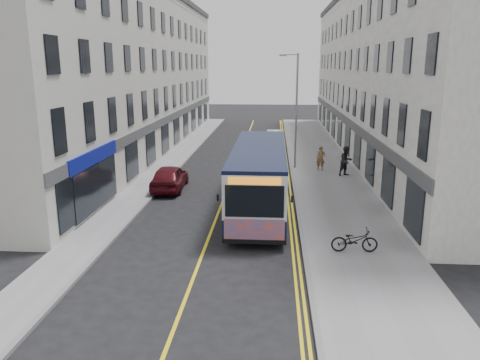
# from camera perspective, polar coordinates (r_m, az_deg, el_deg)

# --- Properties ---
(ground) EXTENTS (140.00, 140.00, 0.00)m
(ground) POSITION_cam_1_polar(r_m,az_deg,el_deg) (20.22, -3.86, -7.09)
(ground) COLOR black
(ground) RESTS_ON ground
(pavement_east) EXTENTS (4.50, 64.00, 0.12)m
(pavement_east) POSITION_cam_1_polar(r_m,az_deg,el_deg) (31.71, 10.44, 0.58)
(pavement_east) COLOR gray
(pavement_east) RESTS_ON ground
(pavement_west) EXTENTS (2.00, 64.00, 0.12)m
(pavement_west) POSITION_cam_1_polar(r_m,az_deg,el_deg) (32.44, -9.71, 0.91)
(pavement_west) COLOR gray
(pavement_west) RESTS_ON ground
(kerb_east) EXTENTS (0.18, 64.00, 0.13)m
(kerb_east) POSITION_cam_1_polar(r_m,az_deg,el_deg) (31.54, 6.38, 0.66)
(kerb_east) COLOR slate
(kerb_east) RESTS_ON ground
(kerb_west) EXTENTS (0.18, 64.00, 0.13)m
(kerb_west) POSITION_cam_1_polar(r_m,az_deg,el_deg) (32.22, -7.99, 0.89)
(kerb_west) COLOR slate
(kerb_west) RESTS_ON ground
(road_centre_line) EXTENTS (0.12, 64.00, 0.01)m
(road_centre_line) POSITION_cam_1_polar(r_m,az_deg,el_deg) (31.64, -0.88, 0.67)
(road_centre_line) COLOR yellow
(road_centre_line) RESTS_ON ground
(road_dbl_yellow_inner) EXTENTS (0.10, 64.00, 0.01)m
(road_dbl_yellow_inner) POSITION_cam_1_polar(r_m,az_deg,el_deg) (31.54, 5.56, 0.56)
(road_dbl_yellow_inner) COLOR yellow
(road_dbl_yellow_inner) RESTS_ON ground
(road_dbl_yellow_outer) EXTENTS (0.10, 64.00, 0.01)m
(road_dbl_yellow_outer) POSITION_cam_1_polar(r_m,az_deg,el_deg) (31.54, 5.92, 0.56)
(road_dbl_yellow_outer) COLOR yellow
(road_dbl_yellow_outer) RESTS_ON ground
(terrace_east) EXTENTS (6.00, 46.00, 13.00)m
(terrace_east) POSITION_cam_1_polar(r_m,az_deg,el_deg) (40.66, 17.02, 12.26)
(terrace_east) COLOR white
(terrace_east) RESTS_ON ground
(terrace_west) EXTENTS (6.00, 46.00, 13.00)m
(terrace_west) POSITION_cam_1_polar(r_m,az_deg,el_deg) (41.39, -12.60, 12.54)
(terrace_west) COLOR silver
(terrace_west) RESTS_ON ground
(streetlamp) EXTENTS (1.32, 0.18, 8.00)m
(streetlamp) POSITION_cam_1_polar(r_m,az_deg,el_deg) (32.85, 6.75, 8.81)
(streetlamp) COLOR gray
(streetlamp) RESTS_ON ground
(city_bus) EXTENTS (2.62, 11.25, 3.27)m
(city_bus) POSITION_cam_1_polar(r_m,az_deg,el_deg) (23.61, 2.34, 0.54)
(city_bus) COLOR black
(city_bus) RESTS_ON ground
(bicycle) EXTENTS (1.82, 0.69, 0.95)m
(bicycle) POSITION_cam_1_polar(r_m,az_deg,el_deg) (18.84, 13.78, -7.15)
(bicycle) COLOR black
(bicycle) RESTS_ON pavement_east
(pedestrian_near) EXTENTS (0.66, 0.48, 1.67)m
(pedestrian_near) POSITION_cam_1_polar(r_m,az_deg,el_deg) (32.74, 9.82, 2.62)
(pedestrian_near) COLOR brown
(pedestrian_near) RESTS_ON pavement_east
(pedestrian_far) EXTENTS (1.19, 1.13, 1.95)m
(pedestrian_far) POSITION_cam_1_polar(r_m,az_deg,el_deg) (31.43, 12.81, 2.27)
(pedestrian_far) COLOR black
(pedestrian_far) RESTS_ON pavement_east
(car_white) EXTENTS (1.46, 4.02, 1.32)m
(car_white) POSITION_cam_1_polar(r_m,az_deg,el_deg) (43.60, 4.20, 5.17)
(car_white) COLOR silver
(car_white) RESTS_ON ground
(car_maroon) EXTENTS (1.88, 4.44, 1.50)m
(car_maroon) POSITION_cam_1_polar(r_m,az_deg,el_deg) (28.00, -8.57, 0.34)
(car_maroon) COLOR #4C0C14
(car_maroon) RESTS_ON ground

